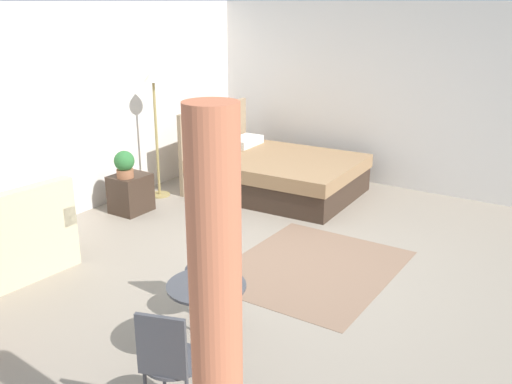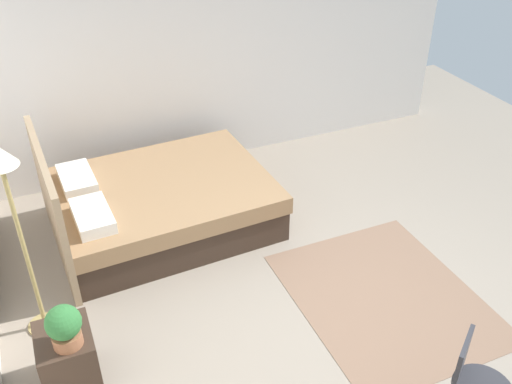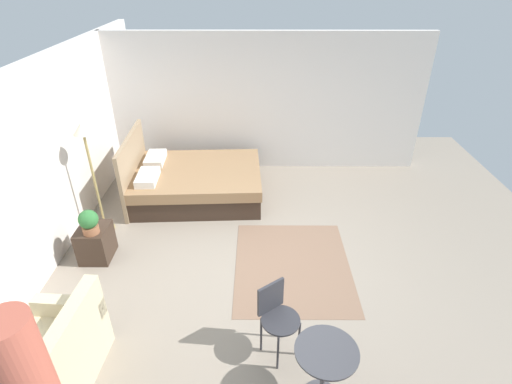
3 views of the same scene
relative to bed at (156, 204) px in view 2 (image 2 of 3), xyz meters
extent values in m
cube|color=gray|center=(-1.90, -1.27, -0.30)|extent=(9.31, 8.97, 0.02)
cube|color=silver|center=(1.26, -1.27, 1.01)|extent=(0.12, 5.97, 2.60)
cube|color=#7F604C|center=(-1.87, -1.61, -0.29)|extent=(1.91, 1.57, 0.01)
cube|color=#38281E|center=(0.00, -0.08, -0.12)|extent=(1.71, 2.19, 0.34)
cube|color=#93704C|center=(0.00, -0.08, 0.14)|extent=(1.75, 2.23, 0.19)
cube|color=#997F60|center=(-0.05, 1.01, 0.29)|extent=(1.68, 0.14, 1.15)
cube|color=white|center=(-0.39, 0.68, 0.29)|extent=(0.60, 0.35, 0.12)
cube|color=white|center=(0.32, 0.71, 0.29)|extent=(0.60, 0.35, 0.12)
cube|color=#38281E|center=(-1.68, 1.14, -0.04)|extent=(0.47, 0.41, 0.49)
cylinder|color=#935B3D|center=(-1.78, 1.10, 0.26)|extent=(0.21, 0.21, 0.11)
sphere|color=#2D6B33|center=(-1.78, 1.10, 0.42)|extent=(0.26, 0.26, 0.26)
cylinder|color=#99844C|center=(-1.00, 1.27, -0.28)|extent=(0.29, 0.29, 0.02)
cylinder|color=#99844C|center=(-1.00, 1.27, 0.52)|extent=(0.04, 0.04, 1.57)
cube|color=#2D2D33|center=(-3.12, -1.26, 0.38)|extent=(0.21, 0.28, 0.36)
camera|label=1|loc=(-6.63, -4.03, 2.32)|focal=40.02mm
camera|label=2|loc=(-4.91, 0.99, 3.35)|focal=40.03mm
camera|label=3|loc=(-6.04, -1.12, 3.34)|focal=27.59mm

